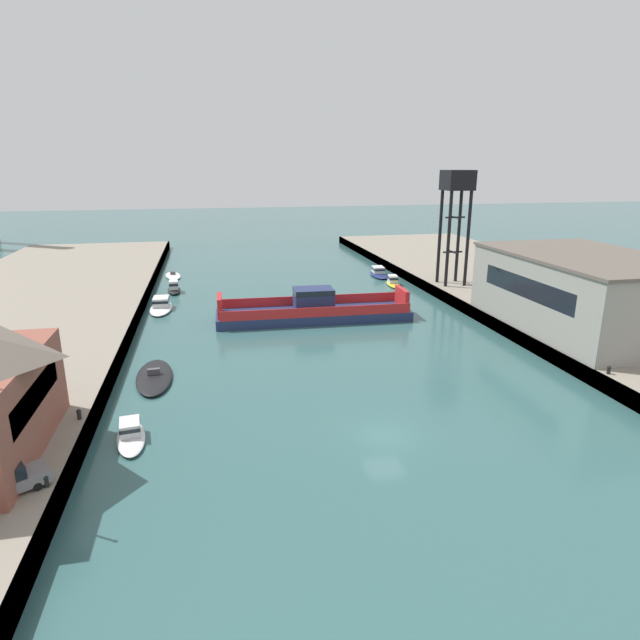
% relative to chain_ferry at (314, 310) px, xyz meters
% --- Properties ---
extents(ground_plane, '(400.00, 400.00, 0.00)m').
position_rel_chain_ferry_xyz_m(ground_plane, '(-0.72, -28.22, -1.12)').
color(ground_plane, '#335B5B').
extents(quay_right, '(28.00, 140.00, 1.39)m').
position_rel_chain_ferry_xyz_m(quay_right, '(32.25, -8.22, -0.43)').
color(quay_right, gray).
rests_on(quay_right, ground).
extents(chain_ferry, '(22.62, 6.45, 3.74)m').
position_rel_chain_ferry_xyz_m(chain_ferry, '(0.00, 0.00, 0.00)').
color(chain_ferry, navy).
rests_on(chain_ferry, ground).
extents(moored_boat_near_left, '(3.18, 6.87, 0.85)m').
position_rel_chain_ferry_xyz_m(moored_boat_near_left, '(-17.44, 28.97, -0.93)').
color(moored_boat_near_left, white).
rests_on(moored_boat_near_left, ground).
extents(moored_boat_near_right, '(2.03, 5.56, 1.72)m').
position_rel_chain_ferry_xyz_m(moored_boat_near_right, '(-16.72, 17.77, -0.48)').
color(moored_boat_near_right, black).
rests_on(moored_boat_near_right, ground).
extents(moored_boat_mid_left, '(3.29, 8.42, 0.94)m').
position_rel_chain_ferry_xyz_m(moored_boat_mid_left, '(-16.71, -14.91, -0.89)').
color(moored_boat_mid_left, black).
rests_on(moored_boat_mid_left, ground).
extents(moored_boat_mid_right, '(2.89, 6.86, 1.50)m').
position_rel_chain_ferry_xyz_m(moored_boat_mid_right, '(15.32, 22.74, -0.57)').
color(moored_boat_mid_right, navy).
rests_on(moored_boat_mid_right, ground).
extents(moored_boat_far_left, '(2.45, 5.40, 1.22)m').
position_rel_chain_ferry_xyz_m(moored_boat_far_left, '(-17.34, -25.26, -0.67)').
color(moored_boat_far_left, white).
rests_on(moored_boat_far_left, ground).
extents(moored_boat_far_right, '(2.87, 7.52, 1.51)m').
position_rel_chain_ferry_xyz_m(moored_boat_far_right, '(-17.79, 8.39, -0.55)').
color(moored_boat_far_right, white).
rests_on(moored_boat_far_right, ground).
extents(moored_boat_upstream_a, '(2.38, 5.46, 1.47)m').
position_rel_chain_ferry_xyz_m(moored_boat_upstream_a, '(15.31, 15.63, -0.56)').
color(moored_boat_upstream_a, yellow).
rests_on(moored_boat_upstream_a, ground).
extents(warehouse_shed, '(14.09, 21.78, 7.49)m').
position_rel_chain_ferry_xyz_m(warehouse_shed, '(25.52, -13.07, 4.02)').
color(warehouse_shed, gray).
rests_on(warehouse_shed, quay_right).
extents(crane_tower, '(3.66, 3.66, 15.38)m').
position_rel_chain_ferry_xyz_m(crane_tower, '(21.42, 9.02, 12.59)').
color(crane_tower, black).
rests_on(crane_tower, quay_right).
extents(flagpole, '(0.20, 0.20, 8.20)m').
position_rel_chain_ferry_xyz_m(flagpole, '(-22.06, -32.17, 4.53)').
color(flagpole, silver).
rests_on(flagpole, quay_left).
extents(parked_car_by_building, '(4.43, 3.59, 1.46)m').
position_rel_chain_ferry_xyz_m(parked_car_by_building, '(-22.44, -32.42, 0.98)').
color(parked_car_by_building, gray).
rests_on(parked_car_by_building, quay_left).
extents(bollard_left_fore, '(0.32, 0.32, 0.71)m').
position_rel_chain_ferry_xyz_m(bollard_left_fore, '(-20.53, -32.22, 0.66)').
color(bollard_left_fore, black).
rests_on(bollard_left_fore, quay_left).
extents(bollard_left_mid, '(0.32, 0.32, 0.71)m').
position_rel_chain_ferry_xyz_m(bollard_left_mid, '(-20.53, -24.41, 0.66)').
color(bollard_left_mid, black).
rests_on(bollard_left_mid, quay_left).
extents(bollard_right_mid, '(0.32, 0.32, 0.71)m').
position_rel_chain_ferry_xyz_m(bollard_right_mid, '(19.09, -24.75, 0.66)').
color(bollard_right_mid, black).
rests_on(bollard_right_mid, quay_right).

